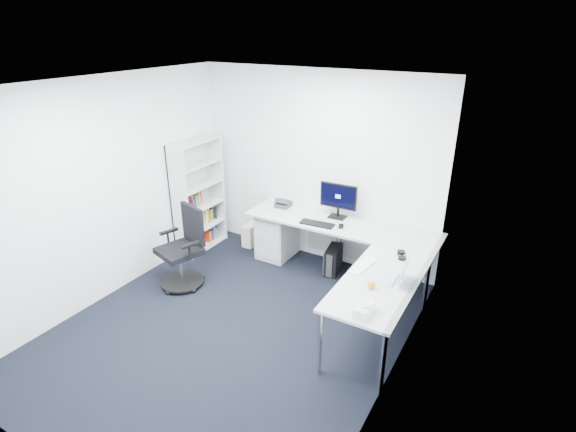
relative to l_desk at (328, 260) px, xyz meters
The scene contains 22 objects.
ground 1.55m from the l_desk, 111.45° to the right, with size 4.20×4.20×0.00m, color black.
ceiling 2.76m from the l_desk, 111.45° to the right, with size 4.20×4.20×0.00m, color white.
wall_back 1.31m from the l_desk, 128.16° to the left, with size 3.60×0.02×2.70m, color white.
wall_front 3.67m from the l_desk, 98.93° to the right, with size 3.60×0.02×2.70m, color white.
wall_left 2.90m from the l_desk, 149.22° to the right, with size 0.02×4.20×2.70m, color white.
wall_right 2.11m from the l_desk, 48.24° to the right, with size 0.02×4.20×2.70m, color white.
l_desk is the anchor object (origin of this frame).
drawer_pedestal 1.09m from the l_desk, 158.41° to the left, with size 0.45×0.57×0.70m, color #B9BCBC.
bookshelf 2.22m from the l_desk, behind, with size 0.33×0.85×1.69m, color silver, non-canonical shape.
task_chair 1.94m from the l_desk, 150.49° to the right, with size 0.60×0.60×1.07m, color black, non-canonical shape.
black_pc_tower 0.42m from the l_desk, 102.11° to the left, with size 0.17×0.38×0.38m, color black.
beige_pc_tower 1.65m from the l_desk, 161.54° to the left, with size 0.16×0.36×0.34m, color beige.
power_strip 0.80m from the l_desk, 65.87° to the left, with size 0.39×0.07×0.04m, color white.
monitor 0.82m from the l_desk, 102.57° to the left, with size 0.52×0.17×0.50m, color black, non-canonical shape.
black_keyboard 0.49m from the l_desk, 147.30° to the left, with size 0.46×0.16×0.02m, color black.
mouse 0.47m from the l_desk, 74.94° to the left, with size 0.06×0.10×0.03m, color black.
desk_phone 1.16m from the l_desk, 153.46° to the left, with size 0.20×0.20×0.14m, color #2F2E31, non-canonical shape.
laptop 1.30m from the l_desk, 35.57° to the right, with size 0.32×0.31×0.23m, color silver, non-canonical shape.
white_keyboard 0.98m from the l_desk, 39.97° to the right, with size 0.13×0.46×0.02m, color white.
headphones 1.08m from the l_desk, ahead, with size 0.13×0.21×0.06m, color black, non-canonical shape.
orange_fruit 1.39m from the l_desk, 46.36° to the right, with size 0.08×0.08×0.08m, color orange.
tissue_box 1.77m from the l_desk, 54.18° to the right, with size 0.12×0.24×0.08m, color white.
Camera 1 is at (2.66, -3.32, 3.23)m, focal length 28.00 mm.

